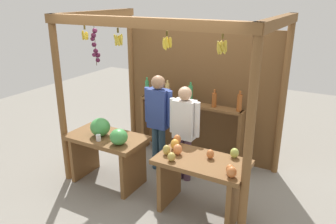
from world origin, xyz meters
name	(u,v)px	position (x,y,z in m)	size (l,w,h in m)	color
ground_plane	(173,174)	(0.00, 0.00, 0.00)	(12.00, 12.00, 0.00)	gray
market_stall	(186,82)	(0.00, 0.40, 1.43)	(2.87, 1.87, 2.46)	brown
fruit_counter_left	(107,145)	(-0.74, -0.68, 0.63)	(1.15, 0.64, 1.02)	brown
fruit_counter_right	(200,173)	(0.74, -0.66, 0.57)	(1.15, 0.65, 0.90)	brown
bottle_shelf_unit	(190,115)	(-0.05, 0.66, 0.79)	(1.84, 0.22, 1.35)	brown
vendor_man	(158,115)	(-0.30, 0.05, 0.93)	(0.48, 0.21, 1.56)	#284255
vendor_woman	(184,126)	(0.19, -0.03, 0.87)	(0.48, 0.20, 1.47)	#4C3243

